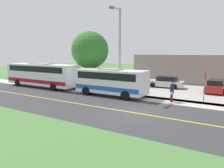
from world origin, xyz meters
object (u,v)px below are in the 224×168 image
(parked_car_far, at_px, (216,86))
(commercial_building, at_px, (213,68))
(shuttle_bus_front, at_px, (111,81))
(transit_bus_rear, at_px, (42,74))
(pedestrian_with_bags, at_px, (172,91))
(stop_sign, at_px, (205,81))
(parked_car_near, at_px, (166,82))
(tree_curbside, at_px, (90,50))
(street_light_pole, at_px, (119,49))

(parked_car_far, xyz_separation_m, commercial_building, (-9.28, -1.19, 1.38))
(shuttle_bus_front, distance_m, transit_bus_rear, 10.51)
(pedestrian_with_bags, height_order, stop_sign, stop_sign)
(parked_car_near, xyz_separation_m, parked_car_far, (0.33, 5.79, 0.00))
(transit_bus_rear, xyz_separation_m, stop_sign, (-1.53, 19.26, 0.26))
(parked_car_near, xyz_separation_m, commercial_building, (-8.95, 4.60, 1.38))
(transit_bus_rear, bearing_deg, tree_curbside, 116.44)
(transit_bus_rear, height_order, stop_sign, transit_bus_rear)
(shuttle_bus_front, bearing_deg, parked_car_near, 156.68)
(shuttle_bus_front, distance_m, parked_car_near, 8.64)
(stop_sign, relative_size, parked_car_near, 0.65)
(street_light_pole, height_order, tree_curbside, street_light_pole)
(shuttle_bus_front, bearing_deg, street_light_pole, 113.61)
(parked_car_near, relative_size, commercial_building, 0.20)
(transit_bus_rear, height_order, street_light_pole, street_light_pole)
(stop_sign, bearing_deg, pedestrian_with_bags, -65.47)
(commercial_building, bearing_deg, shuttle_bus_front, -25.41)
(shuttle_bus_front, relative_size, commercial_building, 0.35)
(transit_bus_rear, xyz_separation_m, commercial_building, (-16.83, 18.52, 0.37))
(street_light_pole, xyz_separation_m, parked_car_near, (-7.56, 2.64, -4.11))
(stop_sign, xyz_separation_m, parked_car_near, (-6.35, -5.35, -1.28))
(parked_car_near, relative_size, parked_car_far, 1.00)
(shuttle_bus_front, xyz_separation_m, tree_curbside, (-2.85, -4.82, 3.18))
(transit_bus_rear, distance_m, pedestrian_with_bags, 16.73)
(pedestrian_with_bags, xyz_separation_m, parked_car_near, (-7.51, -2.80, -0.30))
(transit_bus_rear, distance_m, parked_car_near, 16.03)
(stop_sign, xyz_separation_m, tree_curbside, (-1.30, -13.57, 2.77))
(shuttle_bus_front, relative_size, transit_bus_rear, 0.70)
(pedestrian_with_bags, xyz_separation_m, tree_curbside, (-2.46, -11.02, 3.74))
(stop_sign, distance_m, street_light_pole, 8.56)
(tree_curbside, xyz_separation_m, commercial_building, (-14.00, 12.82, -2.66))
(shuttle_bus_front, height_order, parked_car_near, shuttle_bus_front)
(street_light_pole, bearing_deg, commercial_building, 156.33)
(stop_sign, height_order, parked_car_far, stop_sign)
(stop_sign, xyz_separation_m, commercial_building, (-15.30, -0.75, 0.11))
(pedestrian_with_bags, bearing_deg, parked_car_near, -159.59)
(street_light_pole, distance_m, tree_curbside, 6.13)
(transit_bus_rear, relative_size, pedestrian_with_bags, 6.00)
(shuttle_bus_front, xyz_separation_m, stop_sign, (-1.55, 8.75, 0.41))
(street_light_pole, relative_size, parked_car_far, 1.98)
(street_light_pole, bearing_deg, shuttle_bus_front, -66.39)
(pedestrian_with_bags, relative_size, tree_curbside, 0.26)
(shuttle_bus_front, height_order, pedestrian_with_bags, shuttle_bus_front)
(stop_sign, bearing_deg, commercial_building, -177.21)
(shuttle_bus_front, height_order, parked_car_far, shuttle_bus_front)
(shuttle_bus_front, bearing_deg, stop_sign, 100.04)
(parked_car_near, bearing_deg, street_light_pole, -19.22)
(parked_car_near, height_order, commercial_building, commercial_building)
(parked_car_near, bearing_deg, parked_car_far, 86.77)
(pedestrian_with_bags, xyz_separation_m, street_light_pole, (0.05, -5.43, 3.81))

